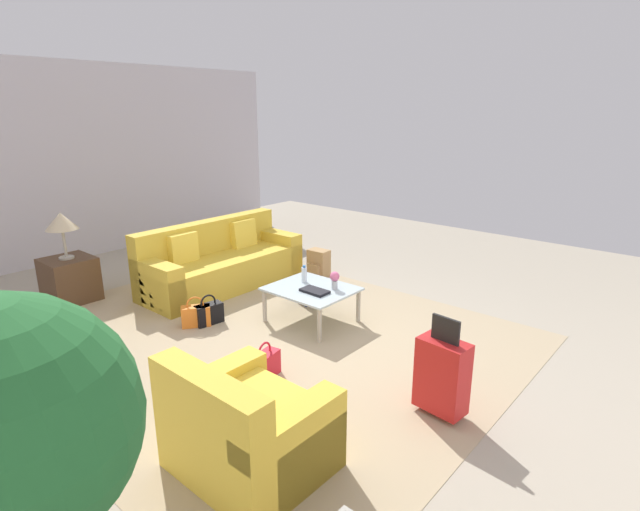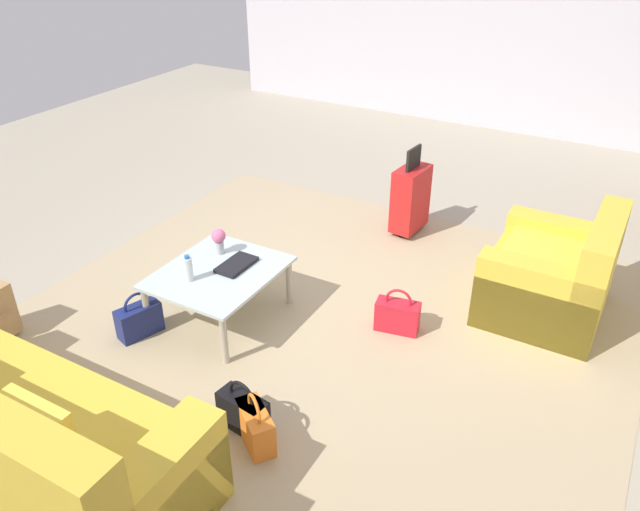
# 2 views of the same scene
# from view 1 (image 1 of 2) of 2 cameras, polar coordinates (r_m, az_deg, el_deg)

# --- Properties ---
(ground_plane) EXTENTS (12.00, 12.00, 0.00)m
(ground_plane) POSITION_cam_1_polar(r_m,az_deg,el_deg) (5.29, -1.30, -10.36)
(ground_plane) COLOR #A89E89
(wall_right) EXTENTS (0.12, 8.00, 3.10)m
(wall_right) POSITION_cam_1_polar(r_m,az_deg,el_deg) (8.96, -26.70, 9.44)
(wall_right) COLOR silver
(wall_right) RESTS_ON ground
(area_rug) EXTENTS (5.20, 4.40, 0.01)m
(area_rug) POSITION_cam_1_polar(r_m,az_deg,el_deg) (5.54, -7.40, -9.14)
(area_rug) COLOR tan
(area_rug) RESTS_ON ground
(couch) EXTENTS (0.85, 2.29, 0.89)m
(couch) POSITION_cam_1_polar(r_m,az_deg,el_deg) (7.05, -11.44, -0.98)
(couch) COLOR gold
(couch) RESTS_ON ground
(armchair) EXTENTS (0.99, 0.86, 0.84)m
(armchair) POSITION_cam_1_polar(r_m,az_deg,el_deg) (3.59, -8.73, -19.50)
(armchair) COLOR gold
(armchair) RESTS_ON ground
(coffee_table) EXTENTS (0.93, 0.80, 0.41)m
(coffee_table) POSITION_cam_1_polar(r_m,az_deg,el_deg) (5.73, -0.99, -4.19)
(coffee_table) COLOR silver
(coffee_table) RESTS_ON ground
(water_bottle) EXTENTS (0.06, 0.06, 0.20)m
(water_bottle) POSITION_cam_1_polar(r_m,az_deg,el_deg) (5.87, -1.82, -2.17)
(water_bottle) COLOR silver
(water_bottle) RESTS_ON coffee_table
(coffee_table_book) EXTENTS (0.32, 0.19, 0.03)m
(coffee_table_book) POSITION_cam_1_polar(r_m,az_deg,el_deg) (5.57, -0.61, -4.08)
(coffee_table_book) COLOR black
(coffee_table_book) RESTS_ON coffee_table
(flower_vase) EXTENTS (0.11, 0.11, 0.21)m
(flower_vase) POSITION_cam_1_polar(r_m,az_deg,el_deg) (5.64, 1.69, -2.65)
(flower_vase) COLOR #B2B7BC
(flower_vase) RESTS_ON coffee_table
(side_table) EXTENTS (0.57, 0.57, 0.56)m
(side_table) POSITION_cam_1_polar(r_m,az_deg,el_deg) (7.14, -26.67, -2.46)
(side_table) COLOR #513823
(side_table) RESTS_ON ground
(table_lamp) EXTENTS (0.39, 0.39, 0.59)m
(table_lamp) POSITION_cam_1_polar(r_m,az_deg,el_deg) (6.96, -27.47, 3.40)
(table_lamp) COLOR #ADA899
(table_lamp) RESTS_ON side_table
(suitcase_red) EXTENTS (0.42, 0.26, 0.85)m
(suitcase_red) POSITION_cam_1_polar(r_m,az_deg,el_deg) (4.19, 13.78, -13.09)
(suitcase_red) COLOR red
(suitcase_red) RESTS_ON ground
(handbag_black) EXTENTS (0.18, 0.34, 0.36)m
(handbag_black) POSITION_cam_1_polar(r_m,az_deg,el_deg) (5.89, -12.59, -6.47)
(handbag_black) COLOR black
(handbag_black) RESTS_ON ground
(handbag_navy) EXTENTS (0.35, 0.23, 0.36)m
(handbag_navy) POSITION_cam_1_polar(r_m,az_deg,el_deg) (6.37, -1.80, -4.27)
(handbag_navy) COLOR navy
(handbag_navy) RESTS_ON ground
(handbag_orange) EXTENTS (0.30, 0.34, 0.36)m
(handbag_orange) POSITION_cam_1_polar(r_m,az_deg,el_deg) (5.87, -13.99, -6.66)
(handbag_orange) COLOR orange
(handbag_orange) RESTS_ON ground
(handbag_red) EXTENTS (0.20, 0.34, 0.36)m
(handbag_red) POSITION_cam_1_polar(r_m,az_deg,el_deg) (4.70, -6.32, -12.34)
(handbag_red) COLOR red
(handbag_red) RESTS_ON ground
(backpack_tan) EXTENTS (0.31, 0.26, 0.40)m
(backpack_tan) POSITION_cam_1_polar(r_m,az_deg,el_deg) (7.32, -0.20, -0.93)
(backpack_tan) COLOR tan
(backpack_tan) RESTS_ON ground
(potted_ficus) EXTENTS (0.70, 0.70, 1.96)m
(potted_ficus) POSITION_cam_1_polar(r_m,az_deg,el_deg) (1.71, -31.25, -22.34)
(potted_ficus) COLOR #BCB299
(potted_ficus) RESTS_ON ground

